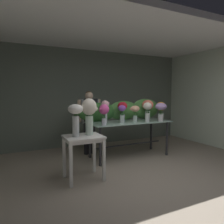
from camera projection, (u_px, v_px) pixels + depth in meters
ground_plane at (120, 158)px, 4.93m from camera, size 7.72×7.72×0.00m
wall_back at (94, 98)px, 6.27m from camera, size 5.94×0.12×2.76m
wall_right at (210, 98)px, 6.10m from camera, size 0.12×3.37×2.76m
ceiling_slab at (120, 35)px, 4.68m from camera, size 6.06×3.37×0.12m
display_table_glass at (129, 127)px, 5.00m from camera, size 1.97×0.84×0.86m
side_table_white at (83, 142)px, 3.67m from camera, size 0.66×0.55×0.78m
florist at (89, 116)px, 5.20m from camera, size 0.60×0.24×1.57m
foliage_backdrop at (124, 110)px, 5.24m from camera, size 2.26×0.27×0.52m
vase_violet_stock at (122, 112)px, 4.68m from camera, size 0.18×0.17×0.40m
vase_sunset_carnations at (161, 109)px, 5.30m from camera, size 0.26×0.24×0.45m
vase_peach_roses at (135, 111)px, 4.92m from camera, size 0.23×0.21×0.38m
vase_blush_hydrangea at (105, 109)px, 4.64m from camera, size 0.19×0.18×0.51m
vase_coral_peonies at (148, 107)px, 5.25m from camera, size 0.28×0.28×0.50m
vase_ivory_snapdragons at (147, 110)px, 4.88m from camera, size 0.20×0.20×0.46m
vase_fuchsia_freesia at (104, 112)px, 4.35m from camera, size 0.23×0.21×0.44m
vase_lilac_lilies at (161, 109)px, 4.97m from camera, size 0.27×0.27×0.44m
vase_crimson_dahlias at (122, 109)px, 4.96m from camera, size 0.23×0.23×0.46m
vase_white_roses_tall at (76, 116)px, 3.57m from camera, size 0.26×0.26×0.56m
vase_cream_lisianthus_tall at (89, 112)px, 3.73m from camera, size 0.31×0.27×0.65m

